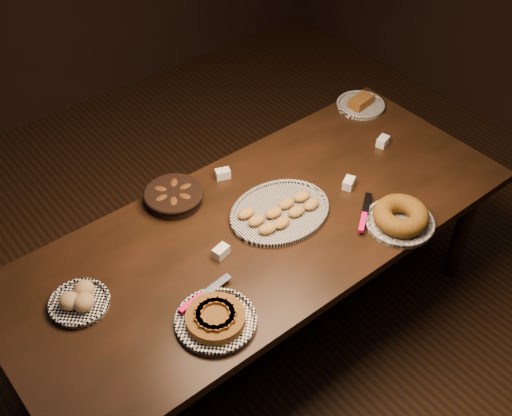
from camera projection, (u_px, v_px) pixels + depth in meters
ground at (261, 327)px, 3.38m from camera, size 5.00×5.00×0.00m
buffet_table at (262, 238)px, 2.92m from camera, size 2.40×1.00×0.75m
apple_tart_plate at (215, 319)px, 2.46m from camera, size 0.34×0.32×0.06m
madeleine_platter at (280, 212)px, 2.91m from camera, size 0.49×0.39×0.05m
bundt_cake_plate at (400, 218)px, 2.84m from camera, size 0.36×0.38×0.10m
croissant_basket at (174, 196)px, 2.95m from camera, size 0.31×0.31×0.07m
bread_roll_plate at (79, 300)px, 2.52m from camera, size 0.24×0.24×0.08m
loaf_plate at (361, 104)px, 3.54m from camera, size 0.27×0.27×0.06m
tent_cards at (261, 205)px, 2.93m from camera, size 1.77×0.50×0.04m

